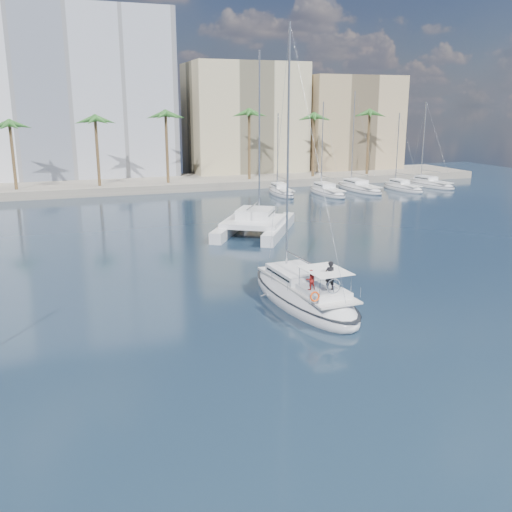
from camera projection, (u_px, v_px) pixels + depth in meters
name	position (u px, v px, depth m)	size (l,w,h in m)	color
ground	(267.00, 322.00, 34.52)	(160.00, 160.00, 0.00)	black
quay	(131.00, 185.00, 89.92)	(120.00, 14.00, 1.20)	gray
building_modern	(42.00, 97.00, 93.53)	(42.00, 16.00, 28.00)	white
building_beige	(244.00, 121.00, 102.87)	(20.00, 14.00, 20.00)	tan
building_tan_right	(348.00, 126.00, 107.81)	(18.00, 12.00, 18.00)	tan
palm_centre	(131.00, 123.00, 83.81)	(3.60, 3.60, 12.30)	brown
palm_right	(337.00, 121.00, 94.86)	(3.60, 3.60, 12.30)	brown
main_sloop	(303.00, 295.00, 37.73)	(4.69, 12.79, 18.69)	silver
catamaran	(255.00, 222.00, 58.40)	(11.84, 13.76, 17.99)	silver
seagull	(268.00, 295.00, 38.52)	(1.13, 0.48, 0.21)	silver
moored_yacht_a	(281.00, 195.00, 83.83)	(2.72, 9.35, 11.90)	silver
moored_yacht_b	(327.00, 194.00, 84.12)	(3.14, 10.78, 13.72)	silver
moored_yacht_c	(359.00, 190.00, 88.05)	(3.55, 12.21, 15.54)	silver
moored_yacht_d	(402.00, 190.00, 88.35)	(2.72, 9.35, 11.90)	silver
moored_yacht_e	(430.00, 187.00, 92.28)	(3.14, 10.78, 13.72)	silver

